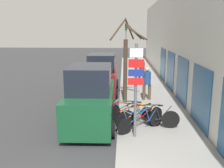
{
  "coord_description": "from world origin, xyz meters",
  "views": [
    {
      "loc": [
        1.21,
        -4.1,
        3.89
      ],
      "look_at": [
        0.7,
        6.8,
        1.52
      ],
      "focal_mm": 40.0,
      "sensor_mm": 36.0,
      "label": 1
    }
  ],
  "objects_px": {
    "bicycle_0": "(141,121)",
    "bicycle_3": "(132,114)",
    "bicycle_1": "(149,118)",
    "parked_car_0": "(91,99)",
    "pedestrian_far": "(142,69)",
    "parked_car_1": "(102,76)",
    "bicycle_2": "(140,116)",
    "bicycle_4": "(130,111)",
    "signpost": "(136,86)",
    "traffic_light": "(126,39)",
    "pedestrian_near": "(147,81)",
    "street_tree": "(127,62)"
  },
  "relations": [
    {
      "from": "parked_car_1",
      "to": "parked_car_0",
      "type": "bearing_deg",
      "value": -90.95
    },
    {
      "from": "bicycle_2",
      "to": "bicycle_4",
      "type": "bearing_deg",
      "value": -4.48
    },
    {
      "from": "pedestrian_near",
      "to": "parked_car_0",
      "type": "bearing_deg",
      "value": 43.19
    },
    {
      "from": "parked_car_0",
      "to": "street_tree",
      "type": "xyz_separation_m",
      "value": [
        1.49,
        2.92,
        1.17
      ]
    },
    {
      "from": "bicycle_4",
      "to": "bicycle_2",
      "type": "bearing_deg",
      "value": -137.5
    },
    {
      "from": "signpost",
      "to": "parked_car_1",
      "type": "bearing_deg",
      "value": 104.47
    },
    {
      "from": "bicycle_1",
      "to": "bicycle_2",
      "type": "bearing_deg",
      "value": 54.0
    },
    {
      "from": "traffic_light",
      "to": "street_tree",
      "type": "bearing_deg",
      "value": -90.28
    },
    {
      "from": "parked_car_0",
      "to": "parked_car_1",
      "type": "xyz_separation_m",
      "value": [
        0.03,
        5.2,
        -0.01
      ]
    },
    {
      "from": "parked_car_1",
      "to": "pedestrian_near",
      "type": "distance_m",
      "value": 3.15
    },
    {
      "from": "bicycle_0",
      "to": "bicycle_3",
      "type": "bearing_deg",
      "value": -10.52
    },
    {
      "from": "bicycle_3",
      "to": "street_tree",
      "type": "distance_m",
      "value": 3.57
    },
    {
      "from": "pedestrian_far",
      "to": "bicycle_1",
      "type": "bearing_deg",
      "value": 72.65
    },
    {
      "from": "bicycle_4",
      "to": "pedestrian_far",
      "type": "distance_m",
      "value": 7.3
    },
    {
      "from": "bicycle_1",
      "to": "bicycle_3",
      "type": "xyz_separation_m",
      "value": [
        -0.64,
        0.47,
        -0.03
      ]
    },
    {
      "from": "bicycle_2",
      "to": "bicycle_4",
      "type": "height_order",
      "value": "bicycle_2"
    },
    {
      "from": "bicycle_1",
      "to": "bicycle_4",
      "type": "xyz_separation_m",
      "value": [
        -0.69,
        0.94,
        -0.05
      ]
    },
    {
      "from": "parked_car_0",
      "to": "pedestrian_far",
      "type": "distance_m",
      "value": 7.94
    },
    {
      "from": "signpost",
      "to": "traffic_light",
      "type": "xyz_separation_m",
      "value": [
        -0.21,
        17.09,
        1.02
      ]
    },
    {
      "from": "bicycle_4",
      "to": "signpost",
      "type": "bearing_deg",
      "value": -161.47
    },
    {
      "from": "bicycle_3",
      "to": "parked_car_0",
      "type": "xyz_separation_m",
      "value": [
        -1.7,
        0.18,
        0.59
      ]
    },
    {
      "from": "signpost",
      "to": "parked_car_0",
      "type": "relative_size",
      "value": 0.74
    },
    {
      "from": "bicycle_4",
      "to": "pedestrian_near",
      "type": "distance_m",
      "value": 3.32
    },
    {
      "from": "bicycle_3",
      "to": "pedestrian_far",
      "type": "height_order",
      "value": "pedestrian_far"
    },
    {
      "from": "pedestrian_near",
      "to": "street_tree",
      "type": "relative_size",
      "value": 0.41
    },
    {
      "from": "pedestrian_far",
      "to": "street_tree",
      "type": "height_order",
      "value": "street_tree"
    },
    {
      "from": "signpost",
      "to": "bicycle_4",
      "type": "distance_m",
      "value": 2.35
    },
    {
      "from": "bicycle_3",
      "to": "street_tree",
      "type": "bearing_deg",
      "value": 23.91
    },
    {
      "from": "bicycle_1",
      "to": "pedestrian_far",
      "type": "distance_m",
      "value": 8.17
    },
    {
      "from": "bicycle_1",
      "to": "parked_car_0",
      "type": "bearing_deg",
      "value": 74.55
    },
    {
      "from": "street_tree",
      "to": "traffic_light",
      "type": "height_order",
      "value": "traffic_light"
    },
    {
      "from": "street_tree",
      "to": "bicycle_3",
      "type": "bearing_deg",
      "value": -86.17
    },
    {
      "from": "bicycle_1",
      "to": "bicycle_4",
      "type": "height_order",
      "value": "bicycle_1"
    },
    {
      "from": "parked_car_1",
      "to": "street_tree",
      "type": "relative_size",
      "value": 0.99
    },
    {
      "from": "bicycle_2",
      "to": "traffic_light",
      "type": "height_order",
      "value": "traffic_light"
    },
    {
      "from": "bicycle_0",
      "to": "street_tree",
      "type": "xyz_separation_m",
      "value": [
        -0.53,
        3.83,
        1.78
      ]
    },
    {
      "from": "bicycle_1",
      "to": "parked_car_0",
      "type": "distance_m",
      "value": 2.49
    },
    {
      "from": "signpost",
      "to": "parked_car_1",
      "type": "height_order",
      "value": "signpost"
    },
    {
      "from": "bicycle_0",
      "to": "bicycle_2",
      "type": "height_order",
      "value": "bicycle_2"
    },
    {
      "from": "bicycle_2",
      "to": "parked_car_0",
      "type": "relative_size",
      "value": 0.43
    },
    {
      "from": "bicycle_1",
      "to": "parked_car_1",
      "type": "xyz_separation_m",
      "value": [
        -2.31,
        5.84,
        0.56
      ]
    },
    {
      "from": "bicycle_2",
      "to": "traffic_light",
      "type": "relative_size",
      "value": 0.43
    },
    {
      "from": "signpost",
      "to": "bicycle_0",
      "type": "distance_m",
      "value": 1.64
    },
    {
      "from": "bicycle_2",
      "to": "bicycle_4",
      "type": "relative_size",
      "value": 0.96
    },
    {
      "from": "parked_car_0",
      "to": "pedestrian_far",
      "type": "relative_size",
      "value": 2.51
    },
    {
      "from": "parked_car_1",
      "to": "bicycle_2",
      "type": "bearing_deg",
      "value": -71.18
    },
    {
      "from": "signpost",
      "to": "parked_car_1",
      "type": "distance_m",
      "value": 6.98
    },
    {
      "from": "bicycle_0",
      "to": "pedestrian_far",
      "type": "height_order",
      "value": "pedestrian_far"
    },
    {
      "from": "bicycle_3",
      "to": "street_tree",
      "type": "relative_size",
      "value": 0.51
    },
    {
      "from": "bicycle_1",
      "to": "signpost",
      "type": "bearing_deg",
      "value": 146.29
    }
  ]
}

